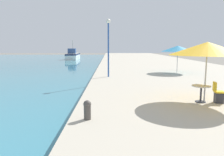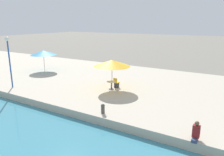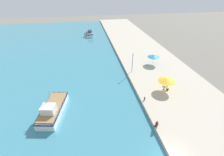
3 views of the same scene
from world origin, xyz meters
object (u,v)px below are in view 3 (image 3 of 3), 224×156
Objects in this scene: cafe_umbrella_white at (154,56)px; cafe_table at (164,88)px; fishing_boat_near at (53,109)px; mooring_bollard at (145,98)px; fishing_boat_mid at (89,33)px; cafe_umbrella_pink at (167,80)px; lamppost at (133,59)px; cafe_chair_left at (167,88)px; person_at_quay at (157,124)px.

cafe_umbrella_white is 3.86× the size of cafe_table.
fishing_boat_near is 2.63× the size of cafe_umbrella_white.
cafe_table is (20.42, 2.21, 0.18)m from fishing_boat_near.
cafe_table reaches higher than mooring_bollard.
fishing_boat_mid is 43.53m from cafe_umbrella_pink.
fishing_boat_mid is 34.64m from lamppost.
cafe_chair_left is at bearing -14.60° from cafe_umbrella_pink.
cafe_table is at bearing -63.24° from lamppost.
cafe_umbrella_pink is at bearing -95.16° from cafe_chair_left.
person_at_quay is at bearing -93.67° from mooring_bollard.
fishing_boat_mid reaches higher than person_at_quay.
cafe_umbrella_pink reaches higher than cafe_umbrella_white.
fishing_boat_mid is 12.83× the size of mooring_bollard.
lamppost is at bearing -77.36° from fishing_boat_mid.
cafe_umbrella_white is 11.34m from cafe_chair_left.
fishing_boat_near reaches higher than cafe_umbrella_white.
cafe_chair_left is at bearing -73.89° from fishing_boat_mid.
cafe_table is (12.54, -41.61, 0.23)m from fishing_boat_mid.
cafe_umbrella_pink is 9.19m from lamppost.
cafe_umbrella_white is 4.72× the size of mooring_bollard.
fishing_boat_near is 16.39m from person_at_quay.
mooring_bollard is at bearing -59.39° from cafe_chair_left.
cafe_chair_left is at bearing 53.83° from person_at_quay.
lamppost reaches higher than cafe_chair_left.
fishing_boat_near is at bearing -101.70° from fishing_boat_mid.
cafe_chair_left is at bearing -9.44° from cafe_table.
lamppost is at bearing -140.30° from cafe_chair_left.
lamppost is at bearing 86.40° from mooring_bollard.
mooring_bollard is (-4.92, -2.26, -1.99)m from cafe_umbrella_pink.
cafe_table is 9.59m from person_at_quay.
cafe_chair_left is (0.54, -0.14, -2.01)m from cafe_umbrella_pink.
cafe_umbrella_white is at bearing 78.09° from cafe_table.
cafe_chair_left is (-1.60, -11.06, -1.89)m from cafe_umbrella_white.
fishing_boat_mid is 8.17× the size of person_at_quay.
mooring_bollard is (-5.46, -2.11, 0.02)m from cafe_chair_left.
fishing_boat_mid reaches higher than cafe_umbrella_pink.
cafe_chair_left is at bearing -98.21° from cafe_umbrella_white.
cafe_umbrella_white reaches higher than cafe_table.
person_at_quay is at bearing -26.73° from cafe_chair_left.
fishing_boat_mid reaches higher than cafe_table.
mooring_bollard is (-7.06, -13.18, -1.86)m from cafe_umbrella_white.
fishing_boat_mid is at bearing -152.95° from cafe_chair_left.
fishing_boat_near is at bearing 158.95° from person_at_quay.
fishing_boat_near is 0.97× the size of fishing_boat_mid.
cafe_chair_left is 5.86m from mooring_bollard.
fishing_boat_near is 7.91× the size of person_at_quay.
lamppost is at bearing -156.22° from cafe_umbrella_white.
cafe_chair_left is at bearing 21.17° from mooring_bollard.
person_at_quay is (7.41, -49.71, 0.15)m from fishing_boat_mid.
mooring_bollard is at bearing -155.34° from cafe_umbrella_pink.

